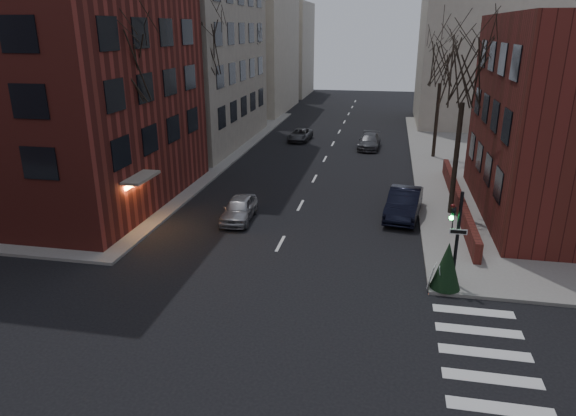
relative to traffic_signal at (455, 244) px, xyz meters
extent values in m
plane|color=black|center=(-7.94, -8.99, -1.91)|extent=(160.00, 160.00, 0.00)
cube|color=gray|center=(-36.94, 21.01, -1.83)|extent=(44.00, 44.00, 0.15)
cube|color=maroon|center=(-23.44, 7.51, 7.09)|extent=(15.00, 15.00, 18.00)
cube|color=#5A1E1A|center=(1.36, 10.01, -1.26)|extent=(0.35, 16.00, 1.00)
cube|color=#B8AF9C|center=(-22.94, 46.01, 7.09)|extent=(14.00, 16.00, 18.00)
cube|color=#B8AF9C|center=(7.06, 41.01, 6.09)|extent=(14.00, 14.00, 16.00)
cube|color=#B8AF9C|center=(-20.94, 63.01, 5.09)|extent=(10.00, 12.00, 14.00)
cylinder|color=black|center=(0.06, 0.01, 0.24)|extent=(0.14, 0.14, 4.00)
cylinder|color=black|center=(0.06, 0.01, -1.66)|extent=(0.44, 0.44, 0.20)
imported|color=black|center=(-0.19, 0.01, 1.09)|extent=(0.16, 0.20, 1.00)
sphere|color=#19FF4C|center=(-0.26, -0.04, 1.14)|extent=(0.18, 0.18, 0.18)
cube|color=white|center=(0.06, -0.11, 0.59)|extent=(0.70, 0.03, 0.22)
cylinder|color=#2D231C|center=(-16.74, 5.01, 1.57)|extent=(0.28, 0.28, 6.65)
cylinder|color=#2D231C|center=(-16.74, 17.01, 1.74)|extent=(0.28, 0.28, 7.00)
cylinder|color=#2D231C|center=(-16.74, 31.01, 1.39)|extent=(0.28, 0.28, 6.30)
cylinder|color=#2D231C|center=(0.86, 9.01, 1.39)|extent=(0.28, 0.28, 6.30)
cylinder|color=#2D231C|center=(0.86, 23.01, 1.22)|extent=(0.28, 0.28, 5.95)
cylinder|color=black|center=(-16.14, 13.01, 1.24)|extent=(0.12, 0.12, 6.00)
sphere|color=#FFA54C|center=(-16.14, 13.01, 4.34)|extent=(0.36, 0.36, 0.36)
cylinder|color=black|center=(-16.14, 33.01, 1.24)|extent=(0.12, 0.12, 6.00)
sphere|color=#FFA54C|center=(-16.14, 33.01, 4.34)|extent=(0.36, 0.36, 0.36)
imported|color=black|center=(-1.82, 8.14, -1.10)|extent=(2.37, 5.11, 1.62)
imported|color=#9A9AA0|center=(-10.90, 5.87, -1.24)|extent=(1.72, 3.97, 1.33)
imported|color=#44454A|center=(-4.52, 25.61, -1.26)|extent=(2.04, 4.54, 1.29)
imported|color=#414247|center=(-11.19, 27.82, -1.35)|extent=(2.06, 4.12, 1.12)
cube|color=white|center=(-0.64, -0.49, -1.25)|extent=(0.60, 0.73, 1.02)
cone|color=black|center=(-0.28, -0.49, -0.75)|extent=(1.35, 1.35, 2.01)
camera|label=1|loc=(-3.01, -20.23, 8.35)|focal=32.00mm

